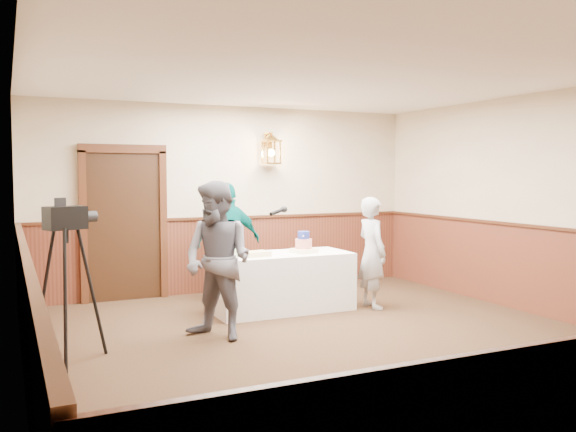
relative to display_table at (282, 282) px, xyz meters
name	(u,v)px	position (x,y,z in m)	size (l,w,h in m)	color
ground	(347,350)	(-0.13, -1.90, -0.38)	(7.00, 7.00, 0.00)	#332113
room_shell	(321,198)	(-0.19, -1.45, 1.15)	(6.02, 7.02, 2.81)	tan
display_table	(282,282)	(0.00, 0.00, 0.00)	(1.80, 0.80, 0.75)	white
tiered_cake	(304,244)	(0.29, -0.05, 0.49)	(0.33, 0.33, 0.28)	#FFF4C8
sheet_cake_yellow	(257,254)	(-0.40, -0.13, 0.41)	(0.30, 0.23, 0.06)	#DAC582
sheet_cake_green	(227,253)	(-0.72, 0.06, 0.41)	(0.33, 0.27, 0.08)	#B6DC9B
interviewer	(218,260)	(-1.18, -0.95, 0.48)	(1.55, 1.07, 1.71)	#565761
baker	(372,253)	(1.16, -0.36, 0.36)	(0.54, 0.35, 1.48)	#9FA0A4
assistant_p	(228,242)	(-0.42, 0.89, 0.46)	(0.97, 0.41, 1.66)	#015654
tv_camera_rig	(67,293)	(-2.73, -1.16, 0.29)	(0.58, 0.54, 1.48)	black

